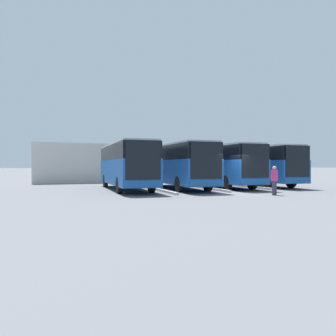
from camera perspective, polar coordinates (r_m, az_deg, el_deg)
ground_plane at (r=21.94m, az=11.15°, el=-4.23°), size 600.00×600.00×0.00m
bus_0 at (r=29.97m, az=15.12°, el=0.57°), size 2.79×10.76×3.38m
curb_divider_0 at (r=27.59m, az=13.66°, el=-3.14°), size 0.51×7.34×0.15m
bus_1 at (r=27.46m, az=8.89°, el=0.60°), size 2.79×10.76×3.38m
curb_divider_1 at (r=25.18m, az=6.69°, el=-3.47°), size 0.51×7.34×0.15m
bus_2 at (r=25.23m, az=1.61°, el=0.63°), size 2.79×10.76×3.38m
curb_divider_2 at (r=23.11m, az=-1.51°, el=-3.81°), size 0.51×7.34×0.15m
bus_3 at (r=24.24m, az=-7.36°, el=0.64°), size 2.79×10.76×3.38m
pedestrian at (r=20.62m, az=18.03°, el=-1.92°), size 0.53×0.53×1.75m
station_building at (r=41.60m, az=-4.44°, el=0.77°), size 25.58×15.01×4.07m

